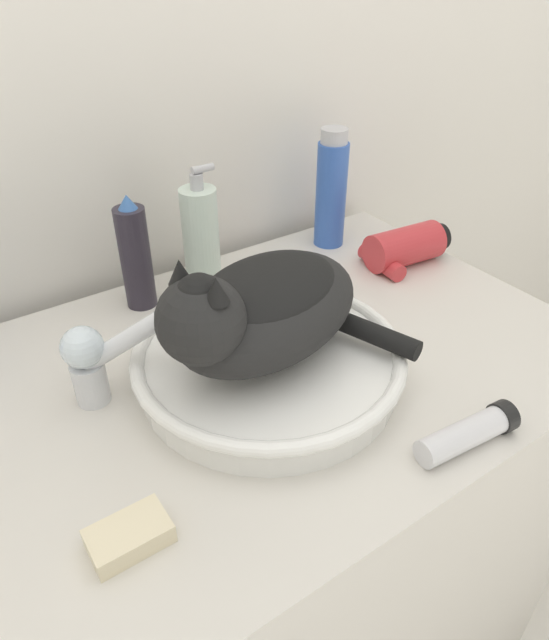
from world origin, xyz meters
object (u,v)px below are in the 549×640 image
at_px(cream_tube, 468,433).
at_px(hairspray_can_black, 135,256).
at_px(faucet, 93,358).
at_px(hair_dryer, 403,248).
at_px(soap_bar, 129,536).
at_px(shampoo_bottle_tall, 331,191).
at_px(cat, 260,307).
at_px(soap_pump_bottle, 201,237).

bearing_deg(cream_tube, hairspray_can_black, 110.78).
xyz_separation_m(faucet, hair_dryer, (0.59, 0.04, -0.04)).
distance_m(hairspray_can_black, soap_bar, 0.46).
distance_m(shampoo_bottle_tall, hair_dryer, 0.17).
bearing_deg(cat, hairspray_can_black, -94.05).
distance_m(shampoo_bottle_tall, cream_tube, 0.56).
height_order(soap_pump_bottle, cream_tube, soap_pump_bottle).
distance_m(hair_dryer, soap_bar, 0.70).
height_order(faucet, soap_pump_bottle, soap_pump_bottle).
bearing_deg(faucet, hair_dryer, 28.17).
bearing_deg(cream_tube, soap_pump_bottle, 98.61).
height_order(hair_dryer, soap_bar, hair_dryer).
distance_m(shampoo_bottle_tall, soap_bar, 0.72).
xyz_separation_m(faucet, shampoo_bottle_tall, (0.53, 0.19, 0.04)).
bearing_deg(faucet, shampoo_bottle_tall, 43.34).
xyz_separation_m(cat, hair_dryer, (0.40, 0.14, -0.09)).
xyz_separation_m(hairspray_can_black, shampoo_bottle_tall, (0.40, 0.00, 0.02)).
bearing_deg(hairspray_can_black, hair_dryer, -17.64).
distance_m(faucet, soap_bar, 0.24).
height_order(faucet, cream_tube, faucet).
relative_size(hairspray_can_black, hair_dryer, 1.15).
bearing_deg(soap_pump_bottle, faucet, -143.79).
bearing_deg(cream_tube, shampoo_bottle_tall, 68.67).
xyz_separation_m(cream_tube, hair_dryer, (0.26, 0.37, 0.02)).
height_order(cat, hairspray_can_black, cat).
xyz_separation_m(soap_pump_bottle, hairspray_can_black, (-0.12, 0.00, -0.00)).
xyz_separation_m(faucet, cream_tube, (0.33, -0.33, -0.05)).
xyz_separation_m(faucet, soap_bar, (-0.05, -0.22, -0.06)).
distance_m(faucet, shampoo_bottle_tall, 0.57).
relative_size(hair_dryer, soap_bar, 2.06).
distance_m(cat, faucet, 0.22).
bearing_deg(soap_bar, hair_dryer, 22.52).
distance_m(hairspray_can_black, cream_tube, 0.55).
distance_m(soap_pump_bottle, soap_bar, 0.52).
distance_m(faucet, cream_tube, 0.47).
distance_m(cream_tube, hair_dryer, 0.45).
bearing_deg(soap_bar, hairspray_can_black, 64.92).
bearing_deg(hairspray_can_black, soap_bar, -115.08).
distance_m(hairspray_can_black, shampoo_bottle_tall, 0.40).
distance_m(cat, shampoo_bottle_tall, 0.45).
bearing_deg(hair_dryer, hairspray_can_black, 168.42).
relative_size(soap_pump_bottle, hair_dryer, 1.27).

